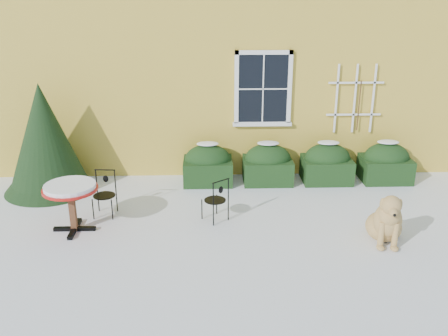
{
  "coord_description": "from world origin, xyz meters",
  "views": [
    {
      "loc": [
        -0.28,
        -7.61,
        4.08
      ],
      "look_at": [
        0.0,
        1.0,
        0.9
      ],
      "focal_mm": 40.0,
      "sensor_mm": 36.0,
      "label": 1
    }
  ],
  "objects_px": {
    "evergreen_shrub": "(46,148)",
    "patio_chair_far": "(105,193)",
    "bistro_table": "(70,192)",
    "dog": "(386,222)",
    "patio_chair_near": "(216,199)"
  },
  "relations": [
    {
      "from": "evergreen_shrub",
      "to": "patio_chair_far",
      "type": "bearing_deg",
      "value": -42.13
    },
    {
      "from": "evergreen_shrub",
      "to": "patio_chair_far",
      "type": "distance_m",
      "value": 1.95
    },
    {
      "from": "bistro_table",
      "to": "patio_chair_near",
      "type": "xyz_separation_m",
      "value": [
        2.51,
        0.33,
        -0.31
      ]
    },
    {
      "from": "bistro_table",
      "to": "dog",
      "type": "distance_m",
      "value": 5.36
    },
    {
      "from": "bistro_table",
      "to": "patio_chair_far",
      "type": "relative_size",
      "value": 1.11
    },
    {
      "from": "evergreen_shrub",
      "to": "bistro_table",
      "type": "distance_m",
      "value": 2.15
    },
    {
      "from": "patio_chair_near",
      "to": "patio_chair_far",
      "type": "bearing_deg",
      "value": -45.89
    },
    {
      "from": "evergreen_shrub",
      "to": "dog",
      "type": "distance_m",
      "value": 6.78
    },
    {
      "from": "patio_chair_near",
      "to": "dog",
      "type": "relative_size",
      "value": 0.8
    },
    {
      "from": "evergreen_shrub",
      "to": "bistro_table",
      "type": "xyz_separation_m",
      "value": [
        0.97,
        -1.91,
        -0.18
      ]
    },
    {
      "from": "evergreen_shrub",
      "to": "patio_chair_far",
      "type": "height_order",
      "value": "evergreen_shrub"
    },
    {
      "from": "patio_chair_near",
      "to": "patio_chair_far",
      "type": "relative_size",
      "value": 0.97
    },
    {
      "from": "bistro_table",
      "to": "evergreen_shrub",
      "type": "bearing_deg",
      "value": 116.8
    },
    {
      "from": "bistro_table",
      "to": "dog",
      "type": "relative_size",
      "value": 0.91
    },
    {
      "from": "patio_chair_far",
      "to": "bistro_table",
      "type": "bearing_deg",
      "value": -119.54
    }
  ]
}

